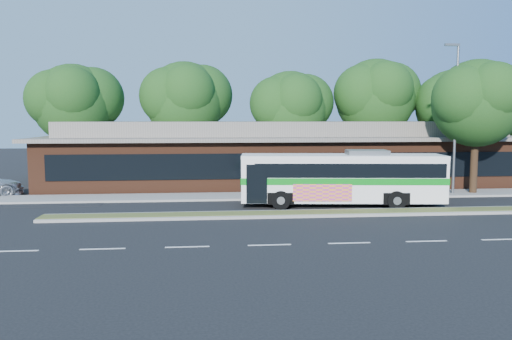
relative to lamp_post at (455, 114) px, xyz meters
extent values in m
plane|color=black|center=(-9.56, -6.00, -4.90)|extent=(120.00, 120.00, 0.00)
cube|color=#3F4B1F|center=(-9.56, -5.40, -4.83)|extent=(26.00, 1.10, 0.15)
cube|color=gray|center=(-9.56, 0.40, -4.84)|extent=(44.00, 2.60, 0.12)
cube|color=black|center=(-27.56, 4.00, -4.90)|extent=(14.00, 12.00, 0.01)
cube|color=#4E2818|center=(-9.56, 7.00, -3.30)|extent=(32.00, 10.00, 3.20)
cube|color=#6A6159|center=(-9.56, 7.00, -1.58)|extent=(33.20, 11.20, 0.24)
cube|color=#6A6159|center=(-9.56, 7.00, -0.95)|extent=(30.00, 8.00, 1.00)
cube|color=black|center=(-9.56, 1.97, -3.20)|extent=(30.00, 0.06, 1.60)
cylinder|color=slate|center=(0.04, 0.00, -0.40)|extent=(0.16, 0.16, 9.00)
cube|color=slate|center=(-0.36, 0.00, 4.10)|extent=(0.90, 0.18, 0.14)
cylinder|color=black|center=(-24.56, 9.00, -2.91)|extent=(0.44, 0.44, 3.99)
sphere|color=#164015|center=(-24.56, 9.00, 0.83)|extent=(5.80, 5.80, 5.80)
sphere|color=#164015|center=(-23.26, 9.43, 1.29)|extent=(4.52, 4.52, 4.52)
cylinder|color=black|center=(-16.56, 10.00, -2.80)|extent=(0.44, 0.44, 4.20)
sphere|color=#164015|center=(-16.56, 10.00, 1.10)|extent=(6.00, 6.00, 6.00)
sphere|color=#164015|center=(-15.21, 10.45, 1.58)|extent=(4.68, 4.68, 4.68)
cylinder|color=black|center=(-8.56, 9.00, -3.01)|extent=(0.44, 0.44, 3.78)
sphere|color=#164015|center=(-8.56, 9.00, 0.56)|extent=(5.60, 5.60, 5.60)
sphere|color=#164015|center=(-7.30, 9.42, 1.00)|extent=(4.37, 4.37, 4.37)
cylinder|color=black|center=(-1.56, 10.00, -2.70)|extent=(0.44, 0.44, 4.41)
sphere|color=#164015|center=(-1.56, 10.00, 1.37)|extent=(6.20, 6.20, 6.20)
sphere|color=#164015|center=(-0.17, 10.46, 1.86)|extent=(4.84, 4.84, 4.84)
cylinder|color=black|center=(4.44, 9.00, -2.97)|extent=(0.44, 0.44, 3.86)
sphere|color=#164015|center=(4.44, 9.00, 0.70)|extent=(5.80, 5.80, 5.80)
sphere|color=#164015|center=(5.74, 9.43, 1.16)|extent=(4.52, 4.52, 4.52)
cube|color=white|center=(-7.75, -3.09, -3.39)|extent=(10.76, 3.35, 2.43)
cube|color=black|center=(-7.48, -3.12, -2.90)|extent=(9.93, 3.30, 0.73)
cube|color=white|center=(-7.75, -3.09, -2.27)|extent=(10.78, 3.37, 0.23)
cube|color=#058116|center=(-7.75, -3.09, -3.46)|extent=(10.82, 3.41, 0.34)
cube|color=black|center=(-13.03, -2.54, -3.09)|extent=(0.26, 1.97, 1.51)
cube|color=black|center=(-2.47, -3.65, -2.81)|extent=(0.25, 1.84, 0.97)
cube|color=#BF388F|center=(-9.01, -4.12, -4.02)|extent=(2.99, 0.36, 0.88)
cube|color=slate|center=(-6.43, -3.23, -2.04)|extent=(2.25, 1.63, 0.26)
cylinder|color=black|center=(-11.11, -3.85, -4.42)|extent=(1.00, 0.42, 0.97)
cylinder|color=black|center=(-10.88, -1.65, -4.42)|extent=(1.00, 0.42, 0.97)
cylinder|color=black|center=(-5.23, -4.47, -4.42)|extent=(1.00, 0.42, 0.97)
cylinder|color=black|center=(-5.00, -2.27, -4.42)|extent=(1.00, 0.42, 0.97)
cylinder|color=black|center=(1.44, 0.20, -2.91)|extent=(0.44, 0.44, 3.99)
sphere|color=#164015|center=(1.44, 0.20, 0.68)|extent=(5.28, 5.28, 5.28)
sphere|color=#164015|center=(2.62, 0.60, 1.10)|extent=(4.12, 4.12, 4.12)
camera|label=1|loc=(-14.75, -28.83, -0.30)|focal=35.00mm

